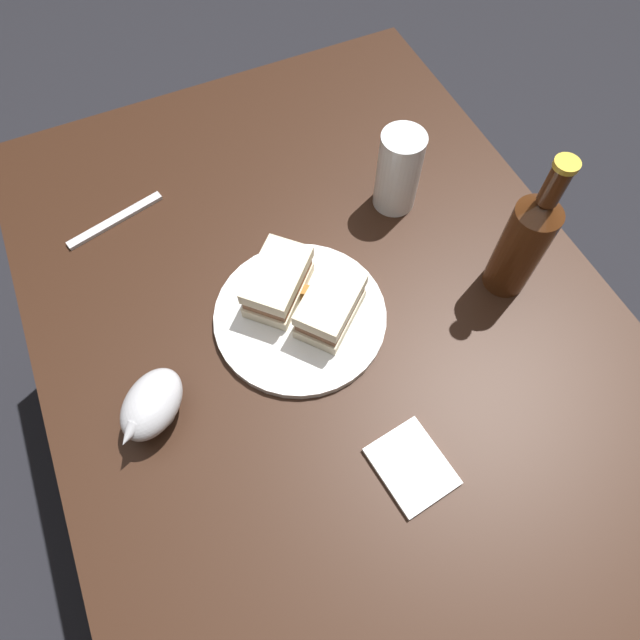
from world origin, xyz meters
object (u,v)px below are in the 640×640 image
Objects in this scene: gravy_boat at (151,404)px; napkin at (412,466)px; sandwich_half_left at (333,305)px; cider_bottle at (524,241)px; sandwich_half_right at (278,282)px; plate at (300,316)px; pint_glass at (398,175)px; fork at (116,220)px.

gravy_boat is 1.18× the size of napkin.
cider_bottle reaches higher than sandwich_half_left.
cider_bottle is at bearing 80.20° from sandwich_half_left.
sandwich_half_left is at bearing 39.75° from sandwich_half_right.
cider_bottle is (0.07, 0.33, 0.10)m from plate.
napkin is (0.43, -0.20, -0.06)m from pint_glass.
napkin is 0.64m from fork.
plate is 0.29m from pint_glass.
plate is 2.08× the size of gravy_boat.
sandwich_half_right is 0.92× the size of pint_glass.
fork is (-0.37, 0.03, -0.04)m from gravy_boat.
plate is 0.35m from cider_bottle.
fork is at bearing -155.95° from napkin.
sandwich_half_left is 0.43m from fork.
sandwich_half_right is 1.25× the size of napkin.
sandwich_half_left is 0.74× the size of fork.
sandwich_half_right is 0.33m from napkin.
plate is 0.28m from napkin.
plate is 1.96× the size of sandwich_half_right.
gravy_boat is 0.72× the size of fork.
plate is 2.45× the size of napkin.
sandwich_half_right is at bearing 115.23° from gravy_boat.
sandwich_half_right is at bearing -68.93° from pint_glass.
gravy_boat is (0.04, -0.29, -0.00)m from sandwich_half_left.
sandwich_half_left is 0.09m from sandwich_half_right.
pint_glass reaches higher than fork.
plate is at bearing -117.24° from sandwich_half_left.
pint_glass is 1.15× the size of gravy_boat.
fork is at bearing -124.98° from cider_bottle.
cider_bottle is 1.48× the size of fork.
pint_glass is (-0.15, 0.25, 0.06)m from plate.
napkin is at bearing 99.40° from fork.
sandwich_half_left is at bearing 113.44° from fork.
pint_glass is at bearing 113.07° from gravy_boat.
cider_bottle is at bearing 70.62° from sandwich_half_right.
gravy_boat is at bearing -66.93° from pint_glass.
gravy_boat is at bearing -82.72° from sandwich_half_left.
pint_glass is at bearing 111.07° from sandwich_half_right.
sandwich_half_right is at bearing -109.38° from cider_bottle.
cider_bottle reaches higher than fork.
plate is 2.02× the size of sandwich_half_left.
sandwich_half_left is at bearing -179.86° from napkin.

